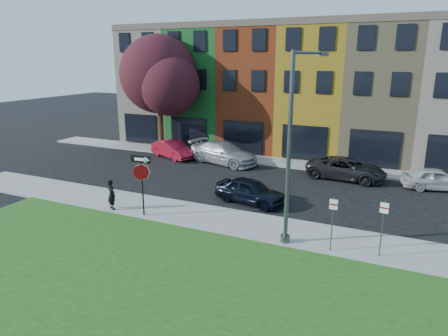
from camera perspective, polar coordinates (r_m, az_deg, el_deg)
The scene contains 15 objects.
ground at distance 16.81m, azimuth -2.19°, elevation -11.75°, with size 120.00×120.00×0.00m, color black.
sidewalk_near at distance 18.65m, azimuth 7.60°, elevation -8.83°, with size 40.00×3.00×0.12m, color gray.
sidewalk_far at distance 30.93m, azimuth 5.32°, elevation 1.10°, with size 40.00×2.40×0.12m, color gray.
rowhouse_block at distance 35.85m, azimuth 9.64°, elevation 10.91°, with size 30.00×10.12×10.00m.
stop_sign at distance 19.73m, azimuth -11.71°, elevation -0.74°, with size 1.05×0.15×3.04m.
man at distance 21.34m, azimuth -15.78°, elevation -3.66°, with size 0.68×0.58×1.58m, color black.
sedan_near at distance 21.83m, azimuth 3.79°, elevation -3.29°, with size 4.24×2.35×1.36m, color black.
parked_car_red at distance 31.99m, azimuth -7.34°, elevation 2.68°, with size 4.42×2.98×1.38m, color maroon.
parked_car_silver at distance 29.97m, azimuth -0.06°, elevation 2.16°, with size 5.89×3.49×1.60m, color #9E9EA2.
parked_car_dark at distance 27.28m, azimuth 17.05°, elevation -0.08°, with size 5.24×2.78×1.40m, color black.
parked_car_white at distance 27.20m, azimuth 28.06°, elevation -1.38°, with size 4.17×2.53×1.33m, color silver.
street_lamp at distance 16.35m, azimuth 9.69°, elevation 2.52°, with size 1.12×2.48×7.86m.
parking_sign_a at distance 16.56m, azimuth 15.26°, elevation -6.84°, with size 0.32×0.09×2.32m.
parking_sign_b at distance 16.70m, azimuth 21.75°, elevation -7.14°, with size 0.32×0.11×2.36m.
tree_purple at distance 34.01m, azimuth -9.05°, elevation 12.81°, with size 7.66×6.70×9.47m.
Camera 1 is at (6.78, -13.34, 7.68)m, focal length 32.00 mm.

